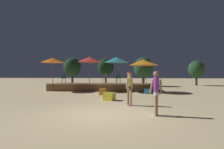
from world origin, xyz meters
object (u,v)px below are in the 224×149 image
cube_seat_2 (109,96)px  background_tree_3 (143,68)px  patio_umbrella_2 (143,63)px  patio_umbrella_3 (116,60)px  cube_seat_0 (103,92)px  bistro_chair_3 (143,77)px  patio_umbrella_1 (53,60)px  cube_seat_1 (148,91)px  bistro_chair_2 (105,77)px  person_1 (156,92)px  person_0 (129,87)px  patio_umbrella_0 (89,59)px  frisbee_disc (129,105)px  bistro_chair_0 (64,77)px  bistro_chair_1 (118,77)px  background_tree_0 (106,67)px  background_tree_1 (72,67)px  background_tree_2 (196,69)px

cube_seat_2 → background_tree_3: background_tree_3 is taller
patio_umbrella_2 → patio_umbrella_3: patio_umbrella_3 is taller
cube_seat_0 → bistro_chair_3: (3.30, 3.63, 1.01)m
patio_umbrella_1 → cube_seat_0: bearing=-24.4°
cube_seat_1 → bistro_chair_2: (-3.88, 3.06, 1.05)m
patio_umbrella_2 → bistro_chair_2: (-3.62, 1.92, -1.29)m
cube_seat_2 → person_1: person_1 is taller
person_0 → background_tree_3: 14.38m
patio_umbrella_0 → frisbee_disc: 8.42m
cube_seat_0 → bistro_chair_2: bearing=95.9°
cube_seat_2 → person_0: 2.10m
bistro_chair_0 → bistro_chair_1: same height
bistro_chair_3 → background_tree_0: background_tree_0 is taller
patio_umbrella_1 → background_tree_1: background_tree_1 is taller
frisbee_disc → cube_seat_0: bearing=114.4°
frisbee_disc → background_tree_2: 18.71m
bistro_chair_3 → frisbee_disc: bearing=-147.5°
person_1 → background_tree_2: (8.12, 18.12, 1.33)m
background_tree_0 → patio_umbrella_0: bearing=-90.4°
patio_umbrella_2 → cube_seat_2: (-2.39, -4.91, -2.31)m
person_0 → background_tree_1: bearing=163.7°
bistro_chair_3 → background_tree_3: size_ratio=0.24×
bistro_chair_2 → bistro_chair_3: (3.73, -0.57, 0.00)m
bistro_chair_2 → background_tree_0: bearing=114.9°
bistro_chair_1 → bistro_chair_2: bearing=-6.4°
cube_seat_1 → background_tree_0: bearing=112.3°
cube_seat_2 → patio_umbrella_0: bearing=114.6°
patio_umbrella_0 → patio_umbrella_1: size_ratio=1.04×
background_tree_2 → cube_seat_0: bearing=-133.1°
patio_umbrella_3 → background_tree_3: 8.21m
bistro_chair_3 → background_tree_2: bearing=-1.6°
cube_seat_2 → background_tree_1: bearing=117.2°
patio_umbrella_1 → bistro_chair_3: patio_umbrella_1 is taller
cube_seat_0 → bistro_chair_0: (-4.16, 2.92, 1.01)m
person_1 → frisbee_disc: bearing=36.8°
bistro_chair_2 → background_tree_0: background_tree_0 is taller
frisbee_disc → bistro_chair_3: bearing=80.6°
patio_umbrella_3 → cube_seat_1: patio_umbrella_3 is taller
person_1 → patio_umbrella_1: bearing=52.4°
bistro_chair_3 → patio_umbrella_1: bearing=141.6°
patio_umbrella_3 → cube_seat_0: (-0.83, -2.32, -2.56)m
background_tree_3 → frisbee_disc: bearing=-97.2°
background_tree_3 → patio_umbrella_2: bearing=-94.5°
patio_umbrella_0 → person_0: bearing=-62.3°
patio_umbrella_2 → background_tree_1: bearing=139.1°
person_0 → bistro_chair_3: person_0 is taller
background_tree_1 → cube_seat_0: bearing=-60.3°
cube_seat_1 → bistro_chair_3: size_ratio=0.74×
cube_seat_2 → patio_umbrella_1: bearing=139.6°
bistro_chair_1 → frisbee_disc: bearing=109.8°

